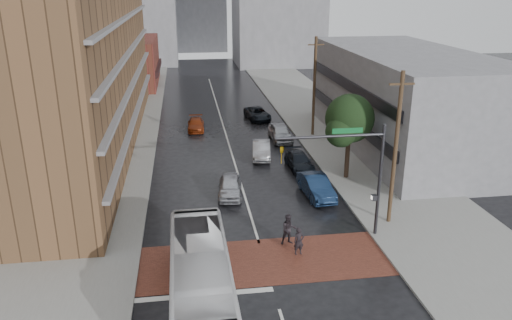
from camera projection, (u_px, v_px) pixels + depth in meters
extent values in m
plane|color=black|center=(266.00, 266.00, 27.80)|extent=(160.00, 160.00, 0.00)
cube|color=brown|center=(264.00, 261.00, 28.27)|extent=(14.00, 5.00, 0.02)
cube|color=gray|center=(111.00, 140.00, 49.53)|extent=(9.00, 90.00, 0.15)
cube|color=gray|center=(335.00, 131.00, 52.63)|extent=(9.00, 90.00, 0.15)
cube|color=maroon|center=(130.00, 62.00, 75.33)|extent=(8.00, 16.00, 7.00)
cube|color=gray|center=(404.00, 99.00, 47.16)|extent=(11.00, 26.00, 9.00)
cylinder|color=#332319|center=(347.00, 155.00, 39.46)|extent=(0.36, 0.36, 4.00)
sphere|color=#1B3216|center=(350.00, 118.00, 38.45)|extent=(3.80, 3.80, 3.80)
sphere|color=#1B3216|center=(341.00, 132.00, 37.86)|extent=(2.40, 2.40, 2.40)
sphere|color=#1B3216|center=(356.00, 123.00, 39.51)|extent=(2.60, 2.60, 2.60)
cylinder|color=#2D2D33|center=(379.00, 182.00, 29.91)|extent=(0.20, 0.20, 7.20)
cylinder|color=#2D2D33|center=(330.00, 136.00, 28.47)|extent=(6.40, 0.16, 0.16)
imported|color=gold|center=(282.00, 155.00, 28.43)|extent=(0.20, 0.16, 1.00)
cube|color=#0C5926|center=(348.00, 131.00, 28.50)|extent=(1.80, 0.05, 0.30)
cube|color=#2D2D33|center=(374.00, 198.00, 30.21)|extent=(0.30, 0.30, 0.35)
cylinder|color=#473321|center=(395.00, 151.00, 31.04)|extent=(0.26, 0.26, 10.00)
cube|color=#473321|center=(402.00, 84.00, 29.63)|extent=(1.60, 0.12, 0.12)
cylinder|color=#473321|center=(314.00, 88.00, 49.68)|extent=(0.26, 0.26, 10.00)
cube|color=#473321|center=(316.00, 45.00, 48.27)|extent=(1.60, 0.12, 0.12)
imported|color=silver|center=(201.00, 286.00, 23.06)|extent=(2.86, 11.81, 3.28)
imported|color=black|center=(299.00, 241.00, 28.70)|extent=(0.66, 0.48, 1.68)
imported|color=black|center=(289.00, 229.00, 29.81)|extent=(0.99, 0.80, 1.92)
imported|color=#B2B3BA|center=(230.00, 186.00, 36.73)|extent=(2.18, 4.40, 1.44)
imported|color=#A2A3A9|center=(261.00, 150.00, 44.72)|extent=(2.16, 4.64, 1.47)
imported|color=maroon|center=(196.00, 124.00, 53.15)|extent=(1.85, 4.27, 1.23)
imported|color=black|center=(257.00, 114.00, 57.23)|extent=(2.91, 5.18, 1.37)
imported|color=#122440|center=(316.00, 186.00, 36.55)|extent=(2.00, 4.86, 1.56)
imported|color=black|center=(299.00, 161.00, 42.10)|extent=(2.02, 4.57, 1.30)
imported|color=#A8AAB0|center=(280.00, 132.00, 49.55)|extent=(2.00, 4.84, 1.64)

